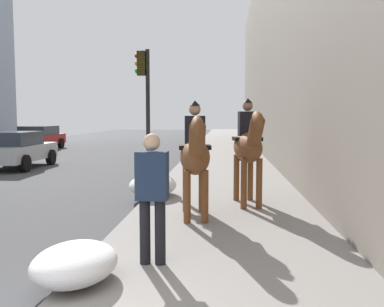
# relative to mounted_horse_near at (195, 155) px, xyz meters

# --- Properties ---
(mounted_horse_near) EXTENTS (2.15, 0.73, 2.22)m
(mounted_horse_near) POSITION_rel_mounted_horse_near_xyz_m (0.00, 0.00, 0.00)
(mounted_horse_near) COLOR brown
(mounted_horse_near) RESTS_ON sidewalk_slab
(mounted_horse_far) EXTENTS (2.15, 0.77, 2.31)m
(mounted_horse_far) POSITION_rel_mounted_horse_near_xyz_m (1.26, -1.06, 0.08)
(mounted_horse_far) COLOR brown
(mounted_horse_far) RESTS_ON sidewalk_slab
(pedestrian_greeting) EXTENTS (0.27, 0.41, 1.70)m
(pedestrian_greeting) POSITION_rel_mounted_horse_near_xyz_m (-2.54, 0.38, -0.23)
(pedestrian_greeting) COLOR black
(pedestrian_greeting) RESTS_ON sidewalk_slab
(car_near_lane) EXTENTS (4.35, 2.13, 1.44)m
(car_near_lane) POSITION_rel_mounted_horse_near_xyz_m (17.24, 10.84, -0.57)
(car_near_lane) COLOR maroon
(car_near_lane) RESTS_ON ground
(car_mid_lane) EXTENTS (3.91, 2.05, 1.44)m
(car_mid_lane) POSITION_rel_mounted_horse_near_xyz_m (8.11, 7.61, -0.57)
(car_mid_lane) COLOR #B7BABF
(car_mid_lane) RESTS_ON ground
(traffic_light_near_curb) EXTENTS (0.20, 0.44, 3.97)m
(traffic_light_near_curb) POSITION_rel_mounted_horse_near_xyz_m (4.53, 1.79, 1.33)
(traffic_light_near_curb) COLOR black
(traffic_light_near_curb) RESTS_ON ground
(snow_pile_near) EXTENTS (1.25, 0.96, 0.43)m
(snow_pile_near) POSITION_rel_mounted_horse_near_xyz_m (-3.19, 1.18, -0.99)
(snow_pile_near) COLOR white
(snow_pile_near) RESTS_ON sidewalk_slab
(snow_pile_far) EXTENTS (1.47, 1.13, 0.51)m
(snow_pile_far) POSITION_rel_mounted_horse_near_xyz_m (2.19, 1.18, -0.95)
(snow_pile_far) COLOR white
(snow_pile_far) RESTS_ON sidewalk_slab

